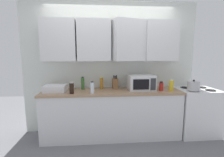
# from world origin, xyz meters

# --- Properties ---
(wall_back_with_cabinets) EXTENTS (3.44, 0.50, 2.60)m
(wall_back_with_cabinets) POSITION_xyz_m (-0.00, -0.07, 1.58)
(wall_back_with_cabinets) COLOR silver
(wall_back_with_cabinets) RESTS_ON ground_plane
(counter_run) EXTENTS (2.57, 0.63, 0.90)m
(counter_run) POSITION_xyz_m (0.00, -0.30, 0.45)
(counter_run) COLOR silver
(counter_run) RESTS_ON ground_plane
(stove_range) EXTENTS (0.76, 0.64, 0.91)m
(stove_range) POSITION_xyz_m (1.67, -0.32, 0.45)
(stove_range) COLOR silver
(stove_range) RESTS_ON ground_plane
(kettle) EXTENTS (0.22, 0.22, 0.20)m
(kettle) POSITION_xyz_m (1.50, -0.46, 0.99)
(kettle) COLOR #B2B2B7
(kettle) RESTS_ON stove_range
(microwave) EXTENTS (0.48, 0.37, 0.28)m
(microwave) POSITION_xyz_m (0.56, -0.29, 1.04)
(microwave) COLOR silver
(microwave) RESTS_ON counter_run
(dish_rack) EXTENTS (0.38, 0.30, 0.12)m
(dish_rack) POSITION_xyz_m (-1.03, -0.30, 0.96)
(dish_rack) COLOR silver
(dish_rack) RESTS_ON counter_run
(knife_block) EXTENTS (0.11, 0.13, 0.27)m
(knife_block) POSITION_xyz_m (0.08, -0.12, 1.00)
(knife_block) COLOR brown
(knife_block) RESTS_ON counter_run
(bottle_amber_vinegar) EXTENTS (0.06, 0.06, 0.23)m
(bottle_amber_vinegar) POSITION_xyz_m (-0.19, -0.12, 1.01)
(bottle_amber_vinegar) COLOR #AD701E
(bottle_amber_vinegar) RESTS_ON counter_run
(bottle_yellow_mustard) EXTENTS (0.08, 0.08, 0.21)m
(bottle_yellow_mustard) POSITION_xyz_m (1.09, -0.42, 1.00)
(bottle_yellow_mustard) COLOR gold
(bottle_yellow_mustard) RESTS_ON counter_run
(bottle_clear_tall) EXTENTS (0.06, 0.06, 0.21)m
(bottle_clear_tall) POSITION_xyz_m (-0.36, -0.52, 1.00)
(bottle_clear_tall) COLOR silver
(bottle_clear_tall) RESTS_ON counter_run
(bottle_green_oil) EXTENTS (0.06, 0.06, 0.24)m
(bottle_green_oil) POSITION_xyz_m (-0.55, -0.14, 1.02)
(bottle_green_oil) COLOR #386B2D
(bottle_green_oil) RESTS_ON counter_run
(bottle_red_sauce) EXTENTS (0.08, 0.08, 0.17)m
(bottle_red_sauce) POSITION_xyz_m (0.92, -0.38, 0.98)
(bottle_red_sauce) COLOR red
(bottle_red_sauce) RESTS_ON counter_run
(bottle_soy_dark) EXTENTS (0.08, 0.08, 0.20)m
(bottle_soy_dark) POSITION_xyz_m (-0.71, -0.48, 1.00)
(bottle_soy_dark) COLOR black
(bottle_soy_dark) RESTS_ON counter_run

